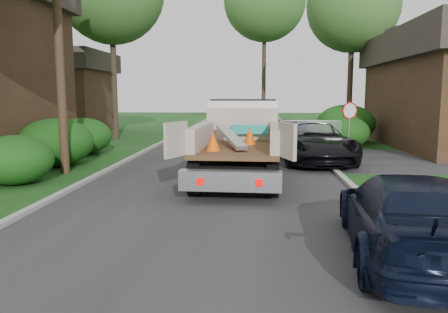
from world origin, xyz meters
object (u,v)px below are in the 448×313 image
tree_right_far (353,6)px  black_pickup (313,142)px  house_left_far (57,91)px  flatbed_truck (242,134)px  tree_center_far (265,0)px  navy_suv (409,216)px  stop_sign (349,118)px  utility_pole (58,23)px

tree_right_far → black_pickup: bearing=-108.5°
house_left_far → flatbed_truck: size_ratio=1.08×
tree_center_far → navy_suv: size_ratio=2.93×
tree_right_far → navy_suv: tree_right_far is taller
house_left_far → black_pickup: bearing=-38.7°
tree_right_far → flatbed_truck: size_ratio=1.65×
house_left_far → black_pickup: size_ratio=1.27×
stop_sign → black_pickup: stop_sign is taller
stop_sign → tree_center_far: tree_center_far is taller
utility_pole → tree_right_far: bearing=49.2°
stop_sign → tree_right_far: size_ratio=0.22×
utility_pole → black_pickup: utility_pole is taller
tree_right_far → navy_suv: size_ratio=2.31×
utility_pole → flatbed_truck: (6.23, 0.19, -3.76)m
flatbed_truck → navy_suv: 8.28m
flatbed_truck → navy_suv: (3.05, -7.67, -0.69)m
flatbed_truck → tree_right_far: bearing=67.7°
house_left_far → tree_right_far: 21.78m
tree_right_far → tree_center_far: tree_center_far is taller
utility_pole → tree_center_far: bearing=73.4°
black_pickup → navy_suv: black_pickup is taller
flatbed_truck → tree_center_far: bearing=89.3°
house_left_far → flatbed_truck: bearing=-49.8°
utility_pole → house_left_far: size_ratio=1.32×
black_pickup → navy_suv: 10.82m
tree_center_far → navy_suv: (1.80, -32.50, -10.26)m
tree_right_far → tree_center_far: size_ratio=0.79×
stop_sign → navy_suv: 11.63m
utility_pole → tree_right_far: size_ratio=0.87×
tree_center_far → navy_suv: 34.13m
tree_right_far → black_pickup: size_ratio=1.94×
tree_right_far → flatbed_truck: 17.76m
utility_pole → tree_right_far: 20.12m
flatbed_truck → black_pickup: (2.85, 3.14, -0.59)m
tree_center_far → flatbed_truck: size_ratio=2.09×
utility_pole → black_pickup: (9.08, 3.33, -4.35)m
utility_pole → navy_suv: size_ratio=2.01×
stop_sign → black_pickup: 1.98m
tree_right_far → utility_pole: bearing=-130.8°
house_left_far → navy_suv: size_ratio=1.52×
tree_right_far → tree_center_far: bearing=118.8°
stop_sign → tree_center_far: bearing=98.7°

